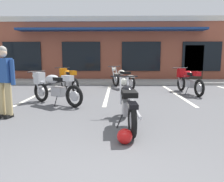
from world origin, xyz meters
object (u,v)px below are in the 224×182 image
(motorcycle_foreground_classic, at_px, (128,104))
(helmet_on_pavement, at_px, (125,136))
(motorcycle_orange_scrambler, at_px, (188,80))
(person_in_black_shirt, at_px, (4,78))
(motorcycle_blue_standard, at_px, (54,87))
(motorcycle_silver_naked, at_px, (123,78))
(motorcycle_green_cafe_racer, at_px, (68,79))

(motorcycle_foreground_classic, bearing_deg, helmet_on_pavement, -95.37)
(motorcycle_orange_scrambler, height_order, person_in_black_shirt, person_in_black_shirt)
(motorcycle_blue_standard, distance_m, motorcycle_orange_scrambler, 5.19)
(person_in_black_shirt, bearing_deg, helmet_on_pavement, -29.73)
(motorcycle_foreground_classic, height_order, motorcycle_silver_naked, same)
(helmet_on_pavement, bearing_deg, motorcycle_silver_naked, 88.95)
(motorcycle_foreground_classic, relative_size, motorcycle_orange_scrambler, 1.01)
(motorcycle_blue_standard, bearing_deg, motorcycle_foreground_classic, -44.74)
(motorcycle_foreground_classic, distance_m, person_in_black_shirt, 2.96)
(motorcycle_silver_naked, xyz_separation_m, helmet_on_pavement, (-0.12, -6.69, -0.33))
(motorcycle_silver_naked, distance_m, motorcycle_orange_scrambler, 2.91)
(motorcycle_silver_naked, bearing_deg, motorcycle_blue_standard, -121.51)
(motorcycle_foreground_classic, distance_m, motorcycle_orange_scrambler, 4.99)
(motorcycle_silver_naked, relative_size, person_in_black_shirt, 1.15)
(motorcycle_green_cafe_racer, bearing_deg, motorcycle_foreground_classic, -63.72)
(motorcycle_green_cafe_racer, xyz_separation_m, person_in_black_shirt, (-0.64, -3.94, 0.42))
(motorcycle_blue_standard, height_order, helmet_on_pavement, motorcycle_blue_standard)
(motorcycle_orange_scrambler, bearing_deg, person_in_black_shirt, -145.73)
(motorcycle_foreground_classic, xyz_separation_m, person_in_black_shirt, (-2.86, 0.57, 0.49))
(motorcycle_silver_naked, height_order, motorcycle_green_cafe_racer, same)
(motorcycle_silver_naked, relative_size, motorcycle_green_cafe_racer, 1.03)
(motorcycle_blue_standard, height_order, person_in_black_shirt, person_in_black_shirt)
(person_in_black_shirt, bearing_deg, motorcycle_blue_standard, 65.27)
(motorcycle_foreground_classic, bearing_deg, person_in_black_shirt, 168.75)
(motorcycle_green_cafe_racer, bearing_deg, motorcycle_blue_standard, -88.09)
(person_in_black_shirt, distance_m, helmet_on_pavement, 3.29)
(helmet_on_pavement, bearing_deg, motorcycle_orange_scrambler, 63.21)
(person_in_black_shirt, xyz_separation_m, helmet_on_pavement, (2.77, -1.58, -0.82))
(motorcycle_foreground_classic, distance_m, motorcycle_blue_standard, 3.02)
(motorcycle_green_cafe_racer, relative_size, helmet_on_pavement, 7.24)
(motorcycle_silver_naked, bearing_deg, motorcycle_foreground_classic, -90.27)
(motorcycle_orange_scrambler, bearing_deg, motorcycle_silver_naked, 151.24)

